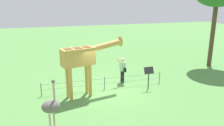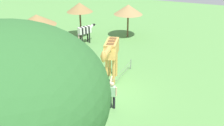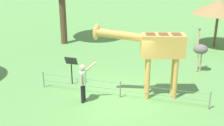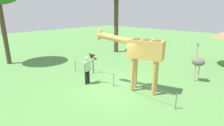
{
  "view_description": "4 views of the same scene",
  "coord_description": "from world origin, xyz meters",
  "px_view_note": "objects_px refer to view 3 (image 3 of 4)",
  "views": [
    {
      "loc": [
        -3.08,
        -11.88,
        5.2
      ],
      "look_at": [
        0.66,
        0.96,
        1.32
      ],
      "focal_mm": 37.19,
      "sensor_mm": 36.0,
      "label": 1
    },
    {
      "loc": [
        11.26,
        5.48,
        7.72
      ],
      "look_at": [
        0.12,
        0.41,
        2.04
      ],
      "focal_mm": 39.14,
      "sensor_mm": 36.0,
      "label": 2
    },
    {
      "loc": [
        -2.64,
        10.56,
        5.56
      ],
      "look_at": [
        0.23,
        0.66,
        1.66
      ],
      "focal_mm": 46.28,
      "sensor_mm": 36.0,
      "label": 3
    },
    {
      "loc": [
        -5.99,
        6.89,
        3.99
      ],
      "look_at": [
        -0.08,
        0.45,
        1.4
      ],
      "focal_mm": 28.3,
      "sensor_mm": 36.0,
      "label": 4
    }
  ],
  "objects_px": {
    "giraffe": "(155,48)",
    "shade_hut_near": "(219,7)",
    "ostrich": "(200,49)",
    "visitor": "(83,81)",
    "info_sign": "(71,65)"
  },
  "relations": [
    {
      "from": "giraffe",
      "to": "info_sign",
      "type": "bearing_deg",
      "value": -2.24
    },
    {
      "from": "giraffe",
      "to": "shade_hut_near",
      "type": "bearing_deg",
      "value": -109.05
    },
    {
      "from": "shade_hut_near",
      "to": "visitor",
      "type": "bearing_deg",
      "value": 59.87
    },
    {
      "from": "ostrich",
      "to": "shade_hut_near",
      "type": "distance_m",
      "value": 4.91
    },
    {
      "from": "giraffe",
      "to": "shade_hut_near",
      "type": "height_order",
      "value": "giraffe"
    },
    {
      "from": "ostrich",
      "to": "visitor",
      "type": "bearing_deg",
      "value": 46.07
    },
    {
      "from": "giraffe",
      "to": "ostrich",
      "type": "relative_size",
      "value": 1.61
    },
    {
      "from": "giraffe",
      "to": "info_sign",
      "type": "relative_size",
      "value": 2.75
    },
    {
      "from": "ostrich",
      "to": "shade_hut_near",
      "type": "bearing_deg",
      "value": -101.44
    },
    {
      "from": "ostrich",
      "to": "giraffe",
      "type": "bearing_deg",
      "value": 61.39
    },
    {
      "from": "visitor",
      "to": "ostrich",
      "type": "xyz_separation_m",
      "value": [
        -4.39,
        -4.56,
        0.27
      ]
    },
    {
      "from": "visitor",
      "to": "ostrich",
      "type": "bearing_deg",
      "value": -133.93
    },
    {
      "from": "ostrich",
      "to": "shade_hut_near",
      "type": "height_order",
      "value": "shade_hut_near"
    },
    {
      "from": "giraffe",
      "to": "visitor",
      "type": "height_order",
      "value": "giraffe"
    },
    {
      "from": "giraffe",
      "to": "shade_hut_near",
      "type": "distance_m",
      "value": 8.4
    }
  ]
}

